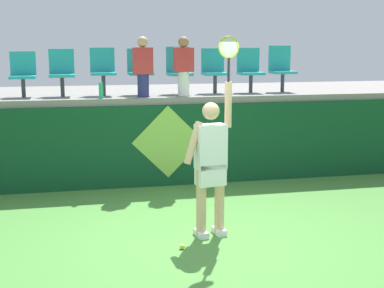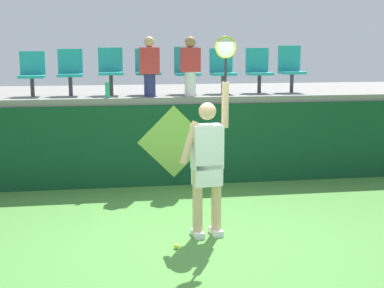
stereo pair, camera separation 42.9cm
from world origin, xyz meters
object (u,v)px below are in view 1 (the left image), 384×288
Objects in this scene: spectator_1 at (184,65)px; stadium_chair_1 at (62,71)px; water_bottle at (101,91)px; tennis_player at (211,161)px; stadium_chair_3 at (140,69)px; stadium_chair_5 at (214,69)px; stadium_chair_4 at (179,69)px; stadium_chair_0 at (23,72)px; stadium_chair_6 at (250,69)px; stadium_chair_7 at (281,67)px; stadium_chair_2 at (103,69)px; tennis_ball at (182,247)px; spectator_0 at (143,66)px.

stadium_chair_1 is at bearing 168.39° from spectator_1.
tennis_player is at bearing -66.28° from water_bottle.
tennis_player is 3.10× the size of stadium_chair_3.
stadium_chair_3 is (1.38, -0.00, 0.01)m from stadium_chair_1.
tennis_player is 3.63m from stadium_chair_5.
stadium_chair_4 is at bearing 21.75° from water_bottle.
stadium_chair_0 is 0.95× the size of stadium_chair_5.
stadium_chair_7 is (0.64, 0.00, 0.02)m from stadium_chair_6.
stadium_chair_2 reaches higher than stadium_chair_0.
stadium_chair_6 is (0.70, 0.00, 0.00)m from stadium_chair_5.
tennis_player is at bearing -94.67° from spectator_1.
stadium_chair_4 is 0.98× the size of stadium_chair_7.
tennis_ball is 0.08× the size of stadium_chair_0.
stadium_chair_2 is at bearing -0.07° from stadium_chair_1.
tennis_ball is at bearing -61.28° from stadium_chair_0.
stadium_chair_6 is at bearing 0.05° from stadium_chair_0.
tennis_player is 3.53m from stadium_chair_4.
tennis_ball is 0.08× the size of stadium_chair_5.
stadium_chair_6 is at bearing 61.24° from tennis_ball.
stadium_chair_2 is 0.98× the size of stadium_chair_4.
stadium_chair_1 is at bearing -179.99° from stadium_chair_5.
water_bottle is 0.99m from stadium_chair_3.
stadium_chair_2 is 3.39m from stadium_chair_7.
spectator_1 reaches higher than stadium_chair_7.
stadium_chair_4 is 1.03× the size of stadium_chair_6.
tennis_player reaches higher than stadium_chair_1.
stadium_chair_3 is (0.74, 0.58, 0.33)m from water_bottle.
tennis_player is 2.93× the size of stadium_chair_7.
stadium_chair_4 is at bearing 90.00° from spectator_1.
stadium_chair_1 is 1.38m from stadium_chair_3.
stadium_chair_0 is 0.66m from stadium_chair_1.
stadium_chair_7 is at bearing 54.36° from tennis_ball.
stadium_chair_4 is at bearing 79.47° from tennis_ball.
stadium_chair_0 is 3.43m from stadium_chair_5.
spectator_1 is (-2.00, -0.44, 0.07)m from stadium_chair_7.
water_bottle is (-1.22, 2.78, 0.69)m from tennis_player.
spectator_1 is at bearing -162.39° from stadium_chair_6.
spectator_1 reaches higher than stadium_chair_0.
stadium_chair_5 is 0.94× the size of stadium_chair_7.
stadium_chair_7 is (3.47, 0.58, 0.34)m from water_bottle.
spectator_1 reaches higher than tennis_player.
spectator_1 reaches higher than stadium_chair_1.
stadium_chair_6 is 0.80× the size of spectator_0.
stadium_chair_0 is 4.13m from stadium_chair_6.
stadium_chair_5 reaches higher than water_bottle.
stadium_chair_5 is 0.70m from stadium_chair_6.
water_bottle is 0.33× the size of stadium_chair_5.
stadium_chair_0 is 0.75× the size of spectator_1.
stadium_chair_1 is at bearing -179.97° from stadium_chair_6.
spectator_0 is (0.74, 0.15, 0.40)m from water_bottle.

